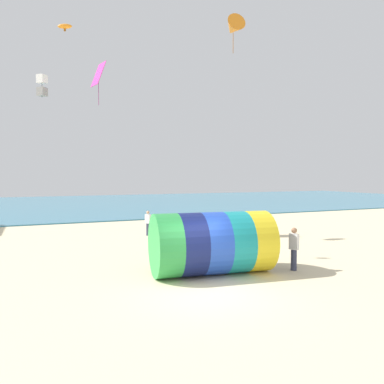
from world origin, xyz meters
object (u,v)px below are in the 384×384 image
(kite_handler, at_px, (294,248))
(kite_magenta_diamond, at_px, (98,75))
(giant_inflatable_tube, at_px, (212,243))
(bystander_near_water, at_px, (148,223))
(kite_white_box, at_px, (42,85))
(kite_orange_parafoil, at_px, (65,26))
(kite_orange_delta, at_px, (233,28))

(kite_handler, height_order, kite_magenta_diamond, kite_magenta_diamond)
(giant_inflatable_tube, distance_m, bystander_near_water, 10.07)
(giant_inflatable_tube, xyz_separation_m, kite_magenta_diamond, (-2.53, 11.27, 9.05))
(kite_white_box, distance_m, kite_magenta_diamond, 3.99)
(kite_white_box, bearing_deg, kite_handler, -57.49)
(kite_white_box, height_order, kite_magenta_diamond, kite_magenta_diamond)
(kite_orange_parafoil, relative_size, bystander_near_water, 0.45)
(giant_inflatable_tube, distance_m, kite_magenta_diamond, 14.68)
(kite_handler, bearing_deg, giant_inflatable_tube, 166.02)
(giant_inflatable_tube, relative_size, kite_handler, 2.81)
(kite_white_box, bearing_deg, bystander_near_water, -29.18)
(bystander_near_water, bearing_deg, giant_inflatable_tube, -91.82)
(kite_handler, xyz_separation_m, bystander_near_water, (-2.99, 10.88, -0.09))
(bystander_near_water, bearing_deg, kite_orange_parafoil, -139.22)
(kite_orange_parafoil, relative_size, kite_orange_delta, 0.36)
(kite_white_box, xyz_separation_m, bystander_near_water, (6.13, -3.42, -8.96))
(kite_handler, relative_size, bystander_near_water, 1.10)
(kite_magenta_diamond, xyz_separation_m, kite_orange_delta, (6.16, -6.37, 1.59))
(giant_inflatable_tube, bearing_deg, bystander_near_water, 88.18)
(kite_handler, height_order, bystander_near_water, kite_handler)
(kite_magenta_diamond, xyz_separation_m, bystander_near_water, (2.85, -1.21, -9.46))
(giant_inflatable_tube, xyz_separation_m, kite_handler, (3.31, -0.82, -0.32))
(kite_handler, relative_size, kite_orange_parafoil, 2.43)
(kite_handler, bearing_deg, kite_orange_delta, 86.74)
(kite_orange_parafoil, bearing_deg, bystander_near_water, 40.78)
(giant_inflatable_tube, distance_m, kite_orange_parafoil, 12.13)
(kite_handler, relative_size, kite_magenta_diamond, 0.65)
(bystander_near_water, bearing_deg, kite_orange_delta, -57.27)
(giant_inflatable_tube, bearing_deg, kite_handler, -13.98)
(kite_orange_parafoil, height_order, kite_magenta_diamond, kite_magenta_diamond)
(kite_orange_parafoil, bearing_deg, kite_handler, -37.29)
(giant_inflatable_tube, height_order, kite_white_box, kite_white_box)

